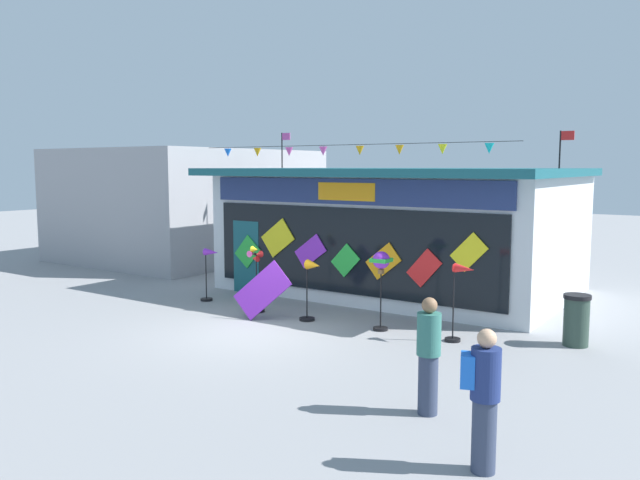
% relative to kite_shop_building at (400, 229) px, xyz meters
% --- Properties ---
extents(ground_plane, '(80.00, 80.00, 0.00)m').
position_rel_kite_shop_building_xyz_m(ground_plane, '(-0.30, -6.00, -1.74)').
color(ground_plane, gray).
extents(kite_shop_building, '(9.42, 6.57, 4.55)m').
position_rel_kite_shop_building_xyz_m(kite_shop_building, '(0.00, 0.00, 0.00)').
color(kite_shop_building, silver).
rests_on(kite_shop_building, ground_plane).
extents(wind_spinner_far_left, '(0.59, 0.32, 1.39)m').
position_rel_kite_shop_building_xyz_m(wind_spinner_far_left, '(-3.29, -4.30, -0.81)').
color(wind_spinner_far_left, black).
rests_on(wind_spinner_far_left, ground_plane).
extents(wind_spinner_left, '(0.39, 0.39, 1.60)m').
position_rel_kite_shop_building_xyz_m(wind_spinner_left, '(-1.53, -4.56, -0.81)').
color(wind_spinner_left, black).
rests_on(wind_spinner_left, ground_plane).
extents(wind_spinner_center_left, '(0.56, 0.36, 1.41)m').
position_rel_kite_shop_building_xyz_m(wind_spinner_center_left, '(0.11, -4.57, -0.80)').
color(wind_spinner_center_left, black).
rests_on(wind_spinner_center_left, ground_plane).
extents(wind_spinner_center_right, '(0.38, 0.38, 1.70)m').
position_rel_kite_shop_building_xyz_m(wind_spinner_center_right, '(1.79, -4.40, -0.37)').
color(wind_spinner_center_right, black).
rests_on(wind_spinner_center_right, ground_plane).
extents(wind_spinner_right, '(0.60, 0.32, 1.58)m').
position_rel_kite_shop_building_xyz_m(wind_spinner_right, '(3.55, -4.34, -0.67)').
color(wind_spinner_right, black).
rests_on(wind_spinner_right, ground_plane).
extents(person_near_camera, '(0.48, 0.39, 1.68)m').
position_rel_kite_shop_building_xyz_m(person_near_camera, '(5.83, -9.34, -0.85)').
color(person_near_camera, '#333D56').
rests_on(person_near_camera, ground_plane).
extents(person_mid_plaza, '(0.34, 0.34, 1.68)m').
position_rel_kite_shop_building_xyz_m(person_mid_plaza, '(4.59, -8.11, -0.88)').
color(person_mid_plaza, '#333D56').
rests_on(person_mid_plaza, ground_plane).
extents(trash_bin, '(0.52, 0.52, 1.02)m').
position_rel_kite_shop_building_xyz_m(trash_bin, '(5.52, -3.29, -1.22)').
color(trash_bin, '#2D4238').
rests_on(trash_bin, ground_plane).
extents(display_kite_on_ground, '(1.37, 0.46, 1.37)m').
position_rel_kite_shop_building_xyz_m(display_kite_on_ground, '(-0.89, -5.09, -1.05)').
color(display_kite_on_ground, purple).
rests_on(display_kite_on_ground, ground_plane).
extents(neighbour_building, '(7.01, 8.63, 4.11)m').
position_rel_kite_shop_building_xyz_m(neighbour_building, '(-9.97, 1.59, 0.32)').
color(neighbour_building, '#99999E').
rests_on(neighbour_building, ground_plane).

